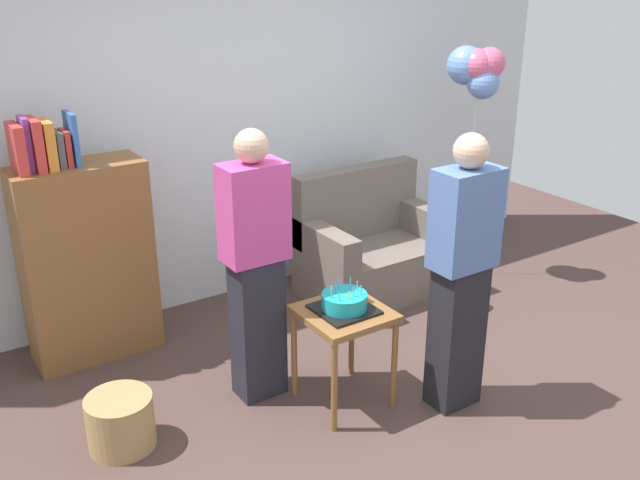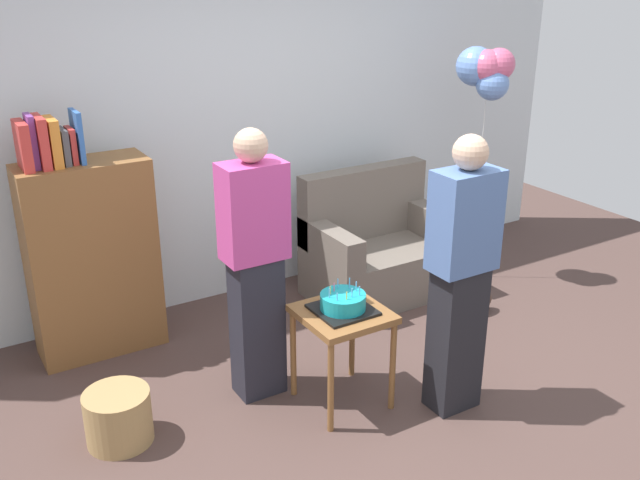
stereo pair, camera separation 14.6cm
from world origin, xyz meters
TOP-DOWN VIEW (x-y plane):
  - ground_plane at (0.00, 0.00)m, footprint 8.00×8.00m
  - wall_back at (0.00, 2.05)m, footprint 6.00×0.10m
  - couch at (0.81, 1.41)m, footprint 1.10×0.70m
  - bookshelf at (-1.30, 1.66)m, footprint 0.80×0.36m
  - side_table at (-0.24, 0.29)m, footprint 0.48×0.48m
  - birthday_cake at (-0.24, 0.29)m, footprint 0.32×0.32m
  - person_blowing_candles at (-0.61, 0.64)m, footprint 0.36×0.22m
  - person_holding_cake at (0.29, -0.08)m, footprint 0.36×0.22m
  - wicker_basket at (-1.49, 0.60)m, footprint 0.36×0.36m
  - handbag at (1.22, 0.72)m, footprint 0.28×0.14m
  - balloon_bunch at (1.62, 1.23)m, footprint 0.38×0.40m

SIDE VIEW (x-z plane):
  - ground_plane at x=0.00m, z-range 0.00..0.00m
  - handbag at x=1.22m, z-range 0.00..0.20m
  - wicker_basket at x=-1.49m, z-range 0.00..0.30m
  - couch at x=0.81m, z-range -0.14..0.82m
  - side_table at x=-0.24m, z-range 0.21..0.81m
  - birthday_cake at x=-0.24m, z-range 0.57..0.74m
  - bookshelf at x=-1.30m, z-range -0.12..1.50m
  - person_blowing_candles at x=-0.61m, z-range 0.02..1.65m
  - person_holding_cake at x=0.29m, z-range 0.02..1.65m
  - wall_back at x=0.00m, z-range 0.00..2.70m
  - balloon_bunch at x=1.62m, z-range 0.76..2.62m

